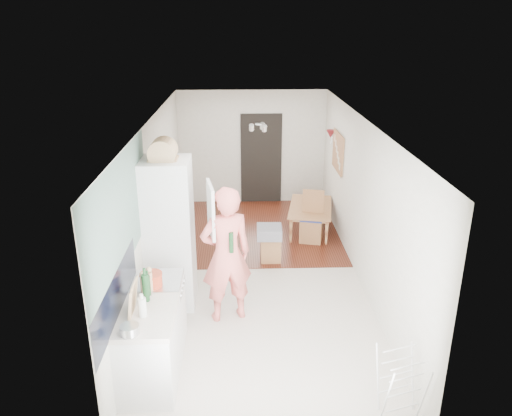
{
  "coord_description": "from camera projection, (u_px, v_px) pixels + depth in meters",
  "views": [
    {
      "loc": [
        -0.27,
        -7.19,
        3.87
      ],
      "look_at": [
        -0.03,
        0.2,
        1.08
      ],
      "focal_mm": 35.0,
      "sensor_mm": 36.0,
      "label": 1
    }
  ],
  "objects": [
    {
      "name": "bottle_a",
      "position": [
        146.0,
        288.0,
        5.54
      ],
      "size": [
        0.09,
        0.09,
        0.32
      ],
      "primitive_type": "cylinder",
      "rotation": [
        0.0,
        0.0,
        -0.24
      ],
      "color": "#18401E",
      "rests_on": "worktop"
    },
    {
      "name": "base_cabinet",
      "position": [
        149.0,
        352.0,
        5.52
      ],
      "size": [
        0.6,
        0.9,
        0.86
      ],
      "primitive_type": "cube",
      "color": "silver",
      "rests_on": "room_shell"
    },
    {
      "name": "dining_chair",
      "position": [
        312.0,
        217.0,
        9.17
      ],
      "size": [
        0.48,
        0.48,
        0.94
      ],
      "primitive_type": null,
      "rotation": [
        0.0,
        0.0,
        -0.24
      ],
      "color": "#A67C4B",
      "rests_on": "floor"
    },
    {
      "name": "fridge_door",
      "position": [
        211.0,
        210.0,
        6.52
      ],
      "size": [
        0.14,
        0.56,
        0.7
      ],
      "primitive_type": "cube",
      "rotation": [
        0.0,
        0.0,
        -1.4
      ],
      "color": "silver",
      "rests_on": "room_shell"
    },
    {
      "name": "fridge_interior",
      "position": [
        190.0,
        202.0,
        6.79
      ],
      "size": [
        0.02,
        0.52,
        0.66
      ],
      "primitive_type": "cube",
      "color": "white",
      "rests_on": "room_shell"
    },
    {
      "name": "held_bottle",
      "position": [
        231.0,
        242.0,
        6.41
      ],
      "size": [
        0.06,
        0.06,
        0.28
      ],
      "primitive_type": "cylinder",
      "color": "#18401E",
      "rests_on": "person"
    },
    {
      "name": "doorway_recess",
      "position": [
        261.0,
        159.0,
        11.0
      ],
      "size": [
        0.9,
        0.04,
        2.0
      ],
      "primitive_type": "cube",
      "color": "black",
      "rests_on": "room_shell"
    },
    {
      "name": "worktop",
      "position": [
        146.0,
        316.0,
        5.35
      ],
      "size": [
        0.62,
        0.92,
        0.06
      ],
      "primitive_type": "cube",
      "color": "beige",
      "rests_on": "room_shell"
    },
    {
      "name": "bottle_c",
      "position": [
        142.0,
        307.0,
        5.27
      ],
      "size": [
        0.11,
        0.11,
        0.21
      ],
      "primitive_type": "cylinder",
      "rotation": [
        0.0,
        0.0,
        0.28
      ],
      "color": "silver",
      "rests_on": "worktop"
    },
    {
      "name": "bottle_b",
      "position": [
        148.0,
        285.0,
        5.66
      ],
      "size": [
        0.07,
        0.07,
        0.25
      ],
      "primitive_type": "cylinder",
      "rotation": [
        0.0,
        0.0,
        -0.27
      ],
      "color": "#18401E",
      "rests_on": "worktop"
    },
    {
      "name": "drying_rack",
      "position": [
        400.0,
        386.0,
        5.07
      ],
      "size": [
        0.47,
        0.45,
        0.76
      ],
      "primitive_type": null,
      "rotation": [
        0.0,
        0.0,
        0.29
      ],
      "color": "silver",
      "rests_on": "floor"
    },
    {
      "name": "room_shell",
      "position": [
        258.0,
        202.0,
        7.65
      ],
      "size": [
        3.2,
        7.0,
        2.5
      ],
      "primitive_type": null,
      "color": "silver",
      "rests_on": "ground"
    },
    {
      "name": "person",
      "position": [
        226.0,
        243.0,
        6.55
      ],
      "size": [
        0.94,
        0.75,
        2.25
      ],
      "primitive_type": "imported",
      "rotation": [
        0.0,
        0.0,
        3.43
      ],
      "color": "#EC6F67",
      "rests_on": "floor"
    },
    {
      "name": "fridge_housing",
      "position": [
        169.0,
        234.0,
        6.94
      ],
      "size": [
        0.66,
        0.66,
        2.15
      ],
      "primitive_type": "cube",
      "color": "silver",
      "rests_on": "room_shell"
    },
    {
      "name": "pinboard_frame",
      "position": [
        337.0,
        152.0,
        9.37
      ],
      "size": [
        0.0,
        0.94,
        0.74
      ],
      "primitive_type": "cube",
      "color": "#A67C4B",
      "rests_on": "room_shell"
    },
    {
      "name": "tile_splashback",
      "position": [
        117.0,
        296.0,
        5.25
      ],
      "size": [
        0.02,
        1.9,
        0.5
      ],
      "primitive_type": "cube",
      "color": "black",
      "rests_on": "room_shell"
    },
    {
      "name": "bread_bin",
      "position": [
        163.0,
        152.0,
        6.54
      ],
      "size": [
        0.39,
        0.37,
        0.2
      ],
      "primitive_type": null,
      "rotation": [
        0.0,
        0.0,
        0.02
      ],
      "color": "tan",
      "rests_on": "fridge_housing"
    },
    {
      "name": "red_casserole",
      "position": [
        151.0,
        280.0,
        5.89
      ],
      "size": [
        0.29,
        0.29,
        0.16
      ],
      "primitive_type": "cylinder",
      "rotation": [
        0.0,
        0.0,
        -0.09
      ],
      "color": "#C23B1F",
      "rests_on": "cooker_top"
    },
    {
      "name": "pepper_mill_front",
      "position": [
        143.0,
        286.0,
        5.69
      ],
      "size": [
        0.08,
        0.08,
        0.23
      ],
      "primitive_type": "cylinder",
      "rotation": [
        0.0,
        0.0,
        0.29
      ],
      "color": "tan",
      "rests_on": "worktop"
    },
    {
      "name": "range_cooker",
      "position": [
        159.0,
        314.0,
        6.21
      ],
      "size": [
        0.6,
        0.6,
        0.88
      ],
      "primitive_type": "cube",
      "color": "silver",
      "rests_on": "room_shell"
    },
    {
      "name": "stool",
      "position": [
        271.0,
        249.0,
        8.5
      ],
      "size": [
        0.34,
        0.34,
        0.44
      ],
      "primitive_type": null,
      "rotation": [
        0.0,
        0.0,
        -0.0
      ],
      "color": "#A67C4B",
      "rests_on": "floor"
    },
    {
      "name": "wall_sconce",
      "position": [
        331.0,
        134.0,
        9.91
      ],
      "size": [
        0.18,
        0.18,
        0.16
      ],
      "primitive_type": "cone",
      "color": "maroon",
      "rests_on": "room_shell"
    },
    {
      "name": "pinboard",
      "position": [
        338.0,
        152.0,
        9.37
      ],
      "size": [
        0.03,
        0.9,
        0.7
      ],
      "primitive_type": "cube",
      "color": "tan",
      "rests_on": "room_shell"
    },
    {
      "name": "pepper_mill_back",
      "position": [
        150.0,
        281.0,
        5.76
      ],
      "size": [
        0.08,
        0.08,
        0.24
      ],
      "primitive_type": "cylinder",
      "rotation": [
        0.0,
        0.0,
        0.34
      ],
      "color": "tan",
      "rests_on": "worktop"
    },
    {
      "name": "grey_drape",
      "position": [
        269.0,
        232.0,
        8.37
      ],
      "size": [
        0.43,
        0.43,
        0.19
      ],
      "primitive_type": "cube",
      "rotation": [
        0.0,
        0.0,
        -0.03
      ],
      "color": "slate",
      "rests_on": "stool"
    },
    {
      "name": "floor",
      "position": [
        258.0,
        275.0,
        8.09
      ],
      "size": [
        3.2,
        7.0,
        0.01
      ],
      "primitive_type": "cube",
      "color": "beige",
      "rests_on": "ground"
    },
    {
      "name": "steel_pan",
      "position": [
        130.0,
        330.0,
        4.99
      ],
      "size": [
        0.23,
        0.23,
        0.1
      ],
      "primitive_type": "cylinder",
      "rotation": [
        0.0,
        0.0,
        -0.21
      ],
      "color": "silver",
      "rests_on": "worktop"
    },
    {
      "name": "wood_floor_overlay",
      "position": [
        254.0,
        230.0,
        9.82
      ],
      "size": [
        3.2,
        3.3,
        0.01
      ],
      "primitive_type": "cube",
      "color": "#562216",
      "rests_on": "room_shell"
    },
    {
      "name": "sage_wall_panel",
      "position": [
        122.0,
        215.0,
        5.52
      ],
      "size": [
        0.02,
        3.0,
        1.3
      ],
      "primitive_type": "cube",
      "color": "slate",
      "rests_on": "room_shell"
    },
    {
      "name": "cooker_top",
      "position": [
        157.0,
        281.0,
        6.05
      ],
      "size": [
        0.6,
        0.6,
        0.04
      ],
      "primitive_type": "cube",
      "color": "silver",
      "rests_on": "room_shell"
    },
    {
      "name": "chopping_boards",
      "position": [
        133.0,
        299.0,
        5.27
      ],
      "size": [
        0.07,
        0.28,
        0.37
      ],
      "primitive_type": null,
      "rotation": [
        0.0,
        0.0,
        -0.11
      ],
      "color": "tan",
      "rests_on": "worktop"
    },
    {
      "name": "dining_table",
      "position": [
        311.0,
        221.0,
        9.71
      ],
      "size": [
        0.87,
        1.31,
        0.42
      ],
      "primitive_type": "imported",
      "rotation": [
        0.0,
        0.0,
        1.4
      ],
      "color": "#A67C4B",
      "rests_on": "floor"
    }
  ]
}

